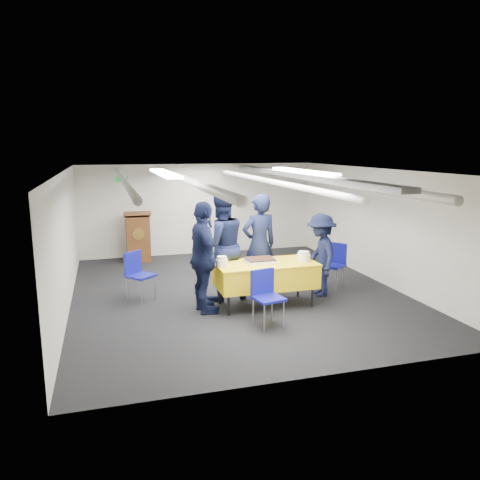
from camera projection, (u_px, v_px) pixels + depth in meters
name	position (u px, v px, depth m)	size (l,w,h in m)	color
ground	(236.00, 292.00, 8.92)	(7.00, 7.00, 0.00)	black
room_shell	(235.00, 195.00, 8.97)	(6.00, 7.00, 2.30)	silver
serving_table	(266.00, 275.00, 8.05)	(1.73, 0.85, 0.77)	black
sheet_cake	(260.00, 261.00, 7.98)	(0.50, 0.39, 0.09)	white
plate_stack_left	(222.00, 262.00, 7.73)	(0.20, 0.20, 0.17)	white
plate_stack_right	(304.00, 256.00, 8.14)	(0.24, 0.24, 0.16)	white
podium	(138.00, 236.00, 11.23)	(0.62, 0.53, 1.25)	brown
chair_near	(266.00, 292.00, 7.19)	(0.49, 0.49, 0.87)	gray
chair_right	(334.00, 261.00, 9.16)	(0.59, 0.59, 0.87)	gray
chair_left	(137.00, 271.00, 8.40)	(0.59, 0.59, 0.87)	gray
sailor_a	(259.00, 245.00, 8.63)	(0.69, 0.45, 1.89)	black
sailor_b	(221.00, 246.00, 8.34)	(0.96, 0.75, 1.98)	black
sailor_c	(204.00, 258.00, 7.66)	(1.09, 0.46, 1.87)	black
sailor_d	(321.00, 255.00, 8.59)	(0.99, 0.57, 1.54)	black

